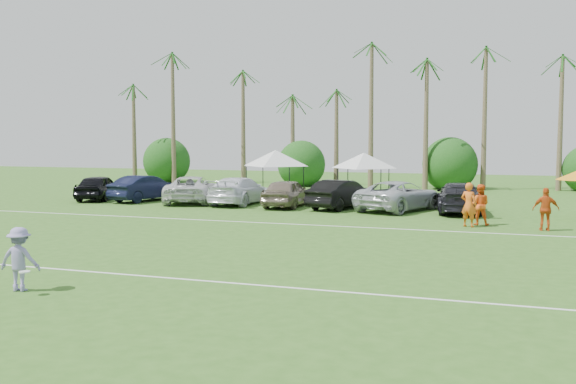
% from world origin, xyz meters
% --- Properties ---
extents(ground, '(120.00, 120.00, 0.00)m').
position_xyz_m(ground, '(0.00, 0.00, 0.00)').
color(ground, '#325F1C').
rests_on(ground, ground).
extents(field_lines, '(80.00, 12.10, 0.01)m').
position_xyz_m(field_lines, '(0.00, 8.00, 0.01)').
color(field_lines, white).
rests_on(field_lines, ground).
extents(palm_tree_0, '(2.40, 2.40, 8.90)m').
position_xyz_m(palm_tree_0, '(-22.00, 38.00, 7.48)').
color(palm_tree_0, brown).
rests_on(palm_tree_0, ground).
extents(palm_tree_1, '(2.40, 2.40, 9.90)m').
position_xyz_m(palm_tree_1, '(-17.00, 38.00, 8.35)').
color(palm_tree_1, brown).
rests_on(palm_tree_1, ground).
extents(palm_tree_2, '(2.40, 2.40, 10.90)m').
position_xyz_m(palm_tree_2, '(-12.00, 38.00, 9.21)').
color(palm_tree_2, brown).
rests_on(palm_tree_2, ground).
extents(palm_tree_3, '(2.40, 2.40, 11.90)m').
position_xyz_m(palm_tree_3, '(-8.00, 38.00, 10.06)').
color(palm_tree_3, brown).
rests_on(palm_tree_3, ground).
extents(palm_tree_4, '(2.40, 2.40, 8.90)m').
position_xyz_m(palm_tree_4, '(-4.00, 38.00, 7.48)').
color(palm_tree_4, brown).
rests_on(palm_tree_4, ground).
extents(palm_tree_5, '(2.40, 2.40, 9.90)m').
position_xyz_m(palm_tree_5, '(0.00, 38.00, 8.35)').
color(palm_tree_5, brown).
rests_on(palm_tree_5, ground).
extents(palm_tree_6, '(2.40, 2.40, 10.90)m').
position_xyz_m(palm_tree_6, '(4.00, 38.00, 9.21)').
color(palm_tree_6, brown).
rests_on(palm_tree_6, ground).
extents(palm_tree_7, '(2.40, 2.40, 11.90)m').
position_xyz_m(palm_tree_7, '(8.00, 38.00, 10.06)').
color(palm_tree_7, brown).
rests_on(palm_tree_7, ground).
extents(palm_tree_8, '(2.40, 2.40, 8.90)m').
position_xyz_m(palm_tree_8, '(13.00, 38.00, 7.48)').
color(palm_tree_8, brown).
rests_on(palm_tree_8, ground).
extents(bush_tree_0, '(4.00, 4.00, 4.00)m').
position_xyz_m(bush_tree_0, '(-19.00, 39.00, 1.80)').
color(bush_tree_0, brown).
rests_on(bush_tree_0, ground).
extents(bush_tree_1, '(4.00, 4.00, 4.00)m').
position_xyz_m(bush_tree_1, '(-6.00, 39.00, 1.80)').
color(bush_tree_1, brown).
rests_on(bush_tree_1, ground).
extents(bush_tree_2, '(4.00, 4.00, 4.00)m').
position_xyz_m(bush_tree_2, '(6.00, 39.00, 1.80)').
color(bush_tree_2, brown).
rests_on(bush_tree_2, ground).
extents(sideline_player_a, '(0.85, 0.71, 1.99)m').
position_xyz_m(sideline_player_a, '(8.75, 15.75, 1.00)').
color(sideline_player_a, orange).
rests_on(sideline_player_a, ground).
extents(sideline_player_b, '(0.91, 0.71, 1.87)m').
position_xyz_m(sideline_player_b, '(9.18, 16.52, 0.93)').
color(sideline_player_b, orange).
rests_on(sideline_player_b, ground).
extents(sideline_player_c, '(1.11, 0.52, 1.85)m').
position_xyz_m(sideline_player_c, '(11.94, 15.57, 0.92)').
color(sideline_player_c, '#CB4C16').
rests_on(sideline_player_c, ground).
extents(canopy_tent_left, '(4.58, 4.58, 3.71)m').
position_xyz_m(canopy_tent_left, '(-4.37, 26.44, 3.18)').
color(canopy_tent_left, black).
rests_on(canopy_tent_left, ground).
extents(canopy_tent_right, '(4.35, 4.35, 3.52)m').
position_xyz_m(canopy_tent_right, '(1.40, 27.50, 3.02)').
color(canopy_tent_right, black).
rests_on(canopy_tent_right, ground).
extents(frisbee_player, '(1.20, 0.92, 1.66)m').
position_xyz_m(frisbee_player, '(-1.47, -0.59, 0.83)').
color(frisbee_player, '#8B80B6').
rests_on(frisbee_player, ground).
extents(parked_car_0, '(3.12, 5.11, 1.63)m').
position_xyz_m(parked_car_0, '(-14.51, 21.12, 0.81)').
color(parked_car_0, black).
rests_on(parked_car_0, ground).
extents(parked_car_1, '(2.77, 5.20, 1.63)m').
position_xyz_m(parked_car_1, '(-11.31, 21.44, 0.81)').
color(parked_car_1, black).
rests_on(parked_car_1, ground).
extents(parked_car_2, '(4.41, 6.41, 1.63)m').
position_xyz_m(parked_car_2, '(-8.10, 21.55, 0.81)').
color(parked_car_2, silver).
rests_on(parked_car_2, ground).
extents(parked_car_3, '(2.34, 5.63, 1.63)m').
position_xyz_m(parked_car_3, '(-4.90, 21.63, 0.81)').
color(parked_car_3, white).
rests_on(parked_car_3, ground).
extents(parked_car_4, '(2.01, 4.81, 1.63)m').
position_xyz_m(parked_car_4, '(-1.69, 21.08, 0.81)').
color(parked_car_4, '#7D6D5C').
rests_on(parked_car_4, ground).
extents(parked_car_5, '(3.11, 5.23, 1.63)m').
position_xyz_m(parked_car_5, '(1.51, 21.22, 0.81)').
color(parked_car_5, black).
rests_on(parked_car_5, ground).
extents(parked_car_6, '(4.57, 6.43, 1.63)m').
position_xyz_m(parked_car_6, '(4.72, 21.33, 0.81)').
color(parked_car_6, '#BABDC2').
rests_on(parked_car_6, ground).
extents(parked_car_7, '(2.94, 5.84, 1.63)m').
position_xyz_m(parked_car_7, '(7.92, 21.34, 0.81)').
color(parked_car_7, black).
rests_on(parked_car_7, ground).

